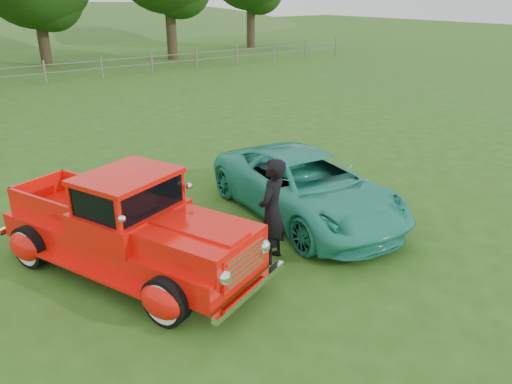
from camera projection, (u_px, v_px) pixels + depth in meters
ground at (251, 299)px, 7.82m from camera, size 140.00×140.00×0.00m
red_pickup at (129, 228)px, 8.35m from camera, size 3.48×5.28×1.78m
teal_sedan at (307, 186)px, 10.46m from camera, size 2.81×5.13×1.36m
man at (272, 211)px, 8.61m from camera, size 0.83×0.73×1.90m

